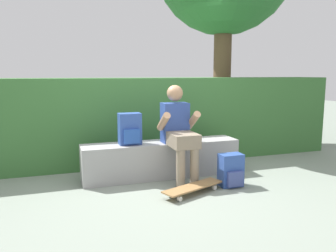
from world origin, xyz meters
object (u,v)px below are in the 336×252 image
object	(u,v)px
bench_main	(161,159)
backpack_on_ground	(231,171)
backpack_on_bench	(130,129)
person_skater	(179,129)
skateboard_near_person	(193,187)

from	to	relation	value
bench_main	backpack_on_ground	size ratio (longest dim) A/B	5.23
backpack_on_bench	person_skater	bearing A→B (deg)	-18.63
skateboard_near_person	person_skater	bearing A→B (deg)	87.38
bench_main	backpack_on_ground	distance (m)	0.95
bench_main	person_skater	size ratio (longest dim) A/B	1.72
backpack_on_ground	skateboard_near_person	bearing A→B (deg)	-169.67
bench_main	skateboard_near_person	bearing A→B (deg)	-79.53
bench_main	backpack_on_bench	world-z (taller)	backpack_on_bench
bench_main	person_skater	xyz separation A→B (m)	(0.17, -0.21, 0.43)
person_skater	backpack_on_bench	distance (m)	0.62
skateboard_near_person	backpack_on_bench	distance (m)	1.11
backpack_on_ground	bench_main	bearing A→B (deg)	135.84
person_skater	backpack_on_ground	size ratio (longest dim) A/B	3.04
person_skater	backpack_on_bench	bearing A→B (deg)	161.37
skateboard_near_person	backpack_on_ground	xyz separation A→B (m)	(0.54, 0.10, 0.12)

